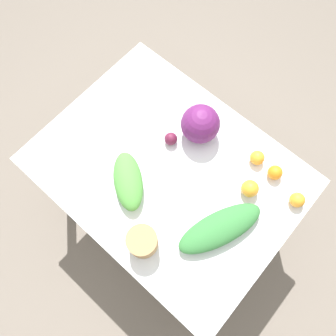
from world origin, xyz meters
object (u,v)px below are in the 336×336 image
object	(u,v)px
greens_bunch_chard	(220,228)
beet_root	(171,139)
greens_bunch_dandelion	(128,181)
orange_0	(250,189)
paper_bag	(142,242)
orange_1	(257,158)
orange_2	(275,173)
orange_3	(297,200)
cabbage_purple	(200,124)

from	to	relation	value
greens_bunch_chard	beet_root	distance (m)	0.47
greens_bunch_dandelion	orange_0	xyz separation A→B (m)	(-0.43, -0.33, -0.01)
paper_bag	orange_1	size ratio (longest dim) A/B	1.90
beet_root	orange_1	bearing A→B (deg)	-152.40
orange_0	orange_2	bearing A→B (deg)	-106.42
greens_bunch_dandelion	orange_3	bearing A→B (deg)	-145.08
greens_bunch_dandelion	beet_root	bearing A→B (deg)	-90.57
cabbage_purple	orange_3	world-z (taller)	cabbage_purple
orange_1	orange_2	world-z (taller)	same
cabbage_purple	beet_root	world-z (taller)	cabbage_purple
orange_3	orange_0	bearing A→B (deg)	27.49
greens_bunch_chard	orange_2	world-z (taller)	greens_bunch_chard
greens_bunch_dandelion	orange_0	distance (m)	0.54
greens_bunch_chard	orange_2	xyz separation A→B (m)	(-0.03, -0.36, -0.01)
orange_1	orange_2	xyz separation A→B (m)	(-0.10, 0.01, -0.00)
orange_1	orange_3	distance (m)	0.25
paper_bag	greens_bunch_dandelion	world-z (taller)	paper_bag
greens_bunch_dandelion	orange_1	bearing A→B (deg)	-127.53
orange_1	orange_3	xyz separation A→B (m)	(-0.25, 0.05, -0.00)
beet_root	orange_2	size ratio (longest dim) A/B	0.92
cabbage_purple	beet_root	bearing A→B (deg)	60.50
paper_bag	orange_0	bearing A→B (deg)	-112.12
greens_bunch_dandelion	orange_3	xyz separation A→B (m)	(-0.61, -0.43, -0.01)
paper_bag	orange_3	bearing A→B (deg)	-123.42
greens_bunch_dandelion	paper_bag	bearing A→B (deg)	146.39
cabbage_purple	orange_1	xyz separation A→B (m)	(-0.29, -0.06, -0.06)
greens_bunch_chard	greens_bunch_dandelion	distance (m)	0.45
greens_bunch_chard	orange_1	size ratio (longest dim) A/B	5.82
greens_bunch_dandelion	orange_0	world-z (taller)	greens_bunch_dandelion
greens_bunch_dandelion	orange_2	distance (m)	0.66
orange_1	orange_2	size ratio (longest dim) A/B	1.00
cabbage_purple	beet_root	distance (m)	0.15
orange_1	orange_2	bearing A→B (deg)	177.18
orange_0	orange_3	size ratio (longest dim) A/B	1.16
greens_bunch_chard	orange_3	bearing A→B (deg)	-118.86
cabbage_purple	orange_2	size ratio (longest dim) A/B	2.71
orange_1	orange_2	distance (m)	0.10
paper_bag	orange_2	size ratio (longest dim) A/B	1.91
greens_bunch_dandelion	orange_1	world-z (taller)	greens_bunch_dandelion
orange_0	orange_3	world-z (taller)	orange_0
cabbage_purple	orange_0	bearing A→B (deg)	167.59
paper_bag	orange_3	world-z (taller)	paper_bag
orange_2	orange_3	world-z (taller)	same
beet_root	orange_0	distance (m)	0.43
orange_3	greens_bunch_chard	bearing A→B (deg)	61.14
cabbage_purple	orange_1	bearing A→B (deg)	-167.42
paper_bag	greens_bunch_chard	size ratio (longest dim) A/B	0.33
paper_bag	orange_3	xyz separation A→B (m)	(-0.38, -0.58, -0.03)
orange_3	cabbage_purple	bearing A→B (deg)	2.05
beet_root	orange_3	bearing A→B (deg)	-166.80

